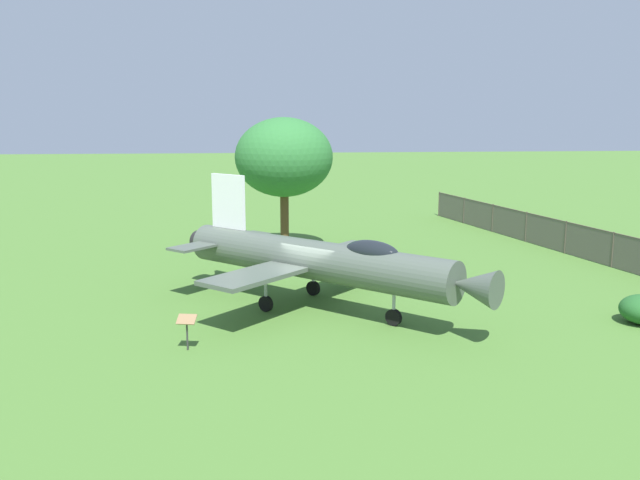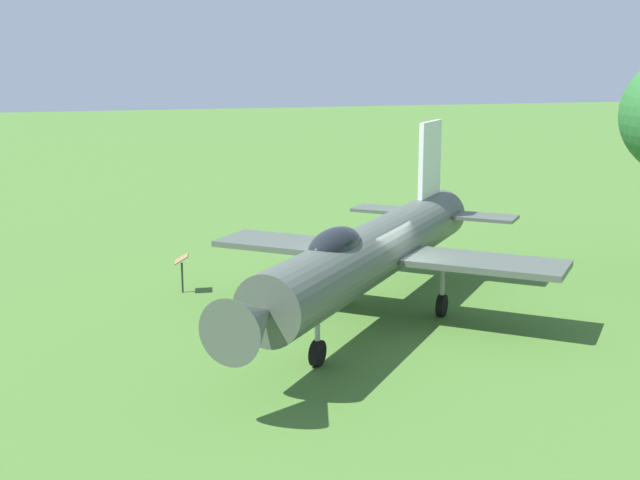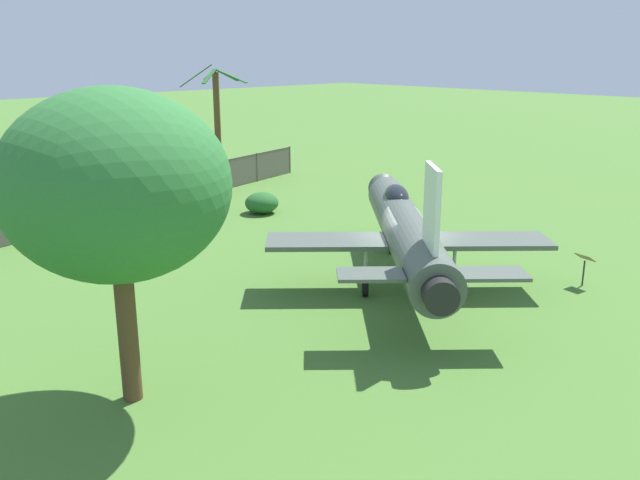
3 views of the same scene
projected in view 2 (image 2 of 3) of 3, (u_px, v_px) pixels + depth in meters
The scene contains 3 objects.
ground_plane at pixel (374, 322), 21.95m from camera, with size 200.00×200.00×0.00m, color #47722D.
display_jet at pixel (370, 252), 21.22m from camera, with size 11.12×11.65×4.92m.
info_plaque at pixel (182, 264), 24.54m from camera, with size 0.51×0.67×1.14m.
Camera 2 is at (7.94, 19.51, 6.67)m, focal length 47.18 mm.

